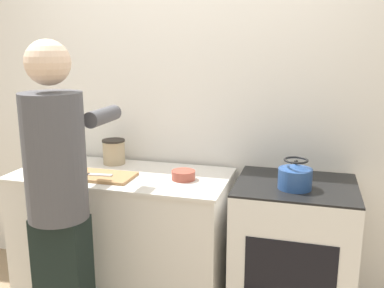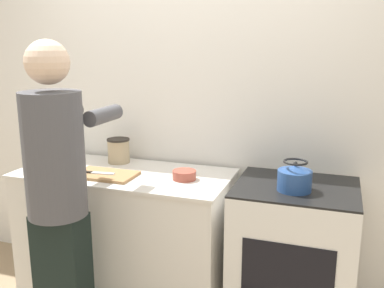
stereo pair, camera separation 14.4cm
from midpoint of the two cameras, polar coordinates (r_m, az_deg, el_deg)
wall_back at (r=2.97m, az=2.10°, el=5.05°), size 8.00×0.05×2.60m
counter at (r=3.02m, az=-7.37°, el=-11.88°), size 1.42×0.65×0.89m
oven at (r=2.73m, az=14.76°, el=-14.68°), size 0.69×0.60×0.93m
person at (r=2.42m, az=-15.82°, el=-5.65°), size 0.36×0.60×1.75m
cutting_board at (r=2.79m, az=-10.06°, el=-4.06°), size 0.39×0.24×0.02m
knife at (r=2.80m, az=-11.37°, el=-3.78°), size 0.25×0.06×0.01m
kettle at (r=2.45m, az=15.18°, el=-4.42°), size 0.19×0.19×0.17m
bowl_prep at (r=2.67m, az=0.51°, el=-4.16°), size 0.15×0.15×0.06m
canister_jar at (r=3.07m, az=-8.44°, el=-0.88°), size 0.16×0.16×0.17m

